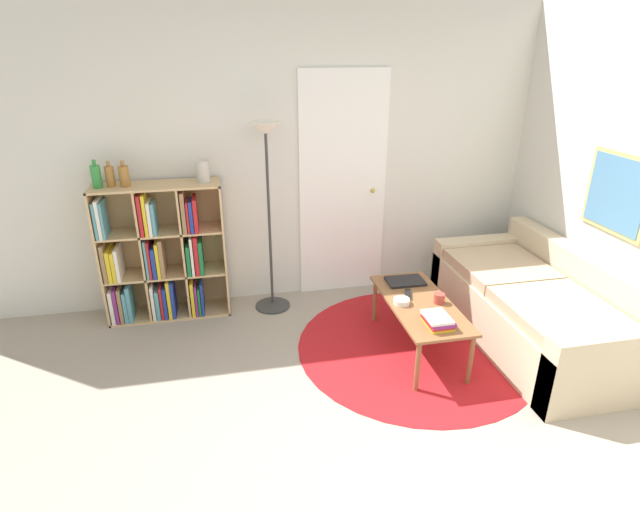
# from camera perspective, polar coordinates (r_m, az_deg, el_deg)

# --- Properties ---
(ground_plane) EXTENTS (14.00, 14.00, 0.00)m
(ground_plane) POSITION_cam_1_polar(r_m,az_deg,el_deg) (3.01, 9.98, -25.50)
(ground_plane) COLOR gray
(wall_back) EXTENTS (7.01, 0.11, 2.60)m
(wall_back) POSITION_cam_1_polar(r_m,az_deg,el_deg) (4.55, -0.40, 10.96)
(wall_back) COLOR silver
(wall_back) RESTS_ON ground_plane
(wall_right) EXTENTS (0.08, 5.52, 2.60)m
(wall_right) POSITION_cam_1_polar(r_m,az_deg,el_deg) (4.32, 30.93, 7.19)
(wall_right) COLOR silver
(wall_right) RESTS_ON ground_plane
(rug) EXTENTS (1.89, 1.89, 0.01)m
(rug) POSITION_cam_1_polar(r_m,az_deg,el_deg) (4.15, 10.85, -10.10)
(rug) COLOR #B2191E
(rug) RESTS_ON ground_plane
(bookshelf) EXTENTS (1.03, 0.34, 1.19)m
(bookshelf) POSITION_cam_1_polar(r_m,az_deg,el_deg) (4.51, -17.85, -0.11)
(bookshelf) COLOR tan
(bookshelf) RESTS_ON ground_plane
(floor_lamp) EXTENTS (0.32, 0.32, 1.67)m
(floor_lamp) POSITION_cam_1_polar(r_m,az_deg,el_deg) (4.20, -6.08, 10.25)
(floor_lamp) COLOR #333333
(floor_lamp) RESTS_ON ground_plane
(couch) EXTENTS (0.92, 1.86, 0.73)m
(couch) POSITION_cam_1_polar(r_m,az_deg,el_deg) (4.42, 23.66, -5.53)
(couch) COLOR #CCB793
(couch) RESTS_ON ground_plane
(coffee_table) EXTENTS (0.48, 1.06, 0.42)m
(coffee_table) POSITION_cam_1_polar(r_m,az_deg,el_deg) (3.94, 11.30, -5.76)
(coffee_table) COLOR brown
(coffee_table) RESTS_ON ground_plane
(laptop) EXTENTS (0.31, 0.22, 0.02)m
(laptop) POSITION_cam_1_polar(r_m,az_deg,el_deg) (4.21, 9.72, -2.85)
(laptop) COLOR black
(laptop) RESTS_ON coffee_table
(bowl) EXTENTS (0.12, 0.12, 0.04)m
(bowl) POSITION_cam_1_polar(r_m,az_deg,el_deg) (3.86, 9.32, -5.13)
(bowl) COLOR silver
(bowl) RESTS_ON coffee_table
(book_stack_on_table) EXTENTS (0.18, 0.22, 0.08)m
(book_stack_on_table) POSITION_cam_1_polar(r_m,az_deg,el_deg) (3.62, 13.34, -7.17)
(book_stack_on_table) COLOR gold
(book_stack_on_table) RESTS_ON coffee_table
(cup) EXTENTS (0.08, 0.08, 0.08)m
(cup) POSITION_cam_1_polar(r_m,az_deg,el_deg) (3.92, 13.48, -4.73)
(cup) COLOR #A33D33
(cup) RESTS_ON coffee_table
(remote) EXTENTS (0.10, 0.17, 0.02)m
(remote) POSITION_cam_1_polar(r_m,az_deg,el_deg) (3.99, 10.01, -4.34)
(remote) COLOR black
(remote) RESTS_ON coffee_table
(bottle_left) EXTENTS (0.08, 0.08, 0.22)m
(bottle_left) POSITION_cam_1_polar(r_m,az_deg,el_deg) (4.35, -24.21, 8.32)
(bottle_left) COLOR #2D8438
(bottle_left) RESTS_ON bookshelf
(bottle_middle) EXTENTS (0.07, 0.07, 0.20)m
(bottle_middle) POSITION_cam_1_polar(r_m,az_deg,el_deg) (4.35, -22.88, 8.43)
(bottle_middle) COLOR olive
(bottle_middle) RESTS_ON bookshelf
(bottle_right) EXTENTS (0.08, 0.08, 0.21)m
(bottle_right) POSITION_cam_1_polar(r_m,az_deg,el_deg) (4.31, -21.47, 8.53)
(bottle_right) COLOR olive
(bottle_right) RESTS_ON bookshelf
(vase_on_shelf) EXTENTS (0.11, 0.11, 0.18)m
(vase_on_shelf) POSITION_cam_1_polar(r_m,az_deg,el_deg) (4.26, -13.24, 9.41)
(vase_on_shelf) COLOR #B7B2A8
(vase_on_shelf) RESTS_ON bookshelf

